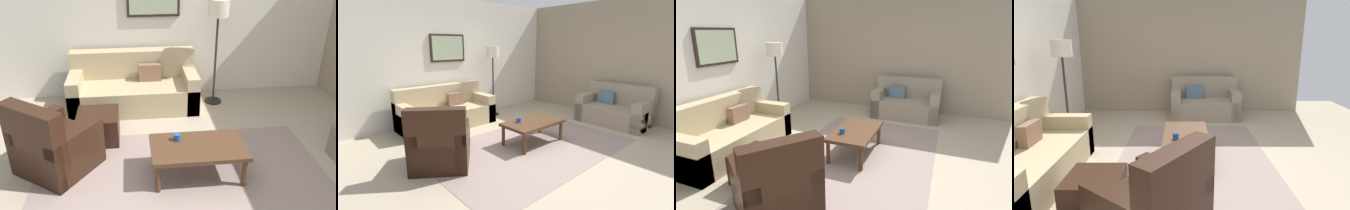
% 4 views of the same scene
% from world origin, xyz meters
% --- Properties ---
extents(ground_plane, '(8.00, 8.00, 0.00)m').
position_xyz_m(ground_plane, '(0.00, 0.00, 0.00)').
color(ground_plane, tan).
extents(rear_partition, '(6.00, 0.12, 2.80)m').
position_xyz_m(rear_partition, '(0.00, 2.60, 1.40)').
color(rear_partition, silver).
rests_on(rear_partition, ground_plane).
extents(area_rug, '(3.49, 2.21, 0.01)m').
position_xyz_m(area_rug, '(0.00, 0.00, 0.00)').
color(area_rug, gray).
rests_on(area_rug, ground_plane).
extents(couch_main, '(2.02, 0.89, 0.88)m').
position_xyz_m(couch_main, '(-0.51, 2.10, 0.30)').
color(couch_main, tan).
rests_on(couch_main, ground_plane).
extents(armchair_leather, '(1.12, 1.12, 0.95)m').
position_xyz_m(armchair_leather, '(-1.51, 0.39, 0.31)').
color(armchair_leather, black).
rests_on(armchair_leather, ground_plane).
extents(ottoman, '(0.56, 0.56, 0.40)m').
position_xyz_m(ottoman, '(-1.03, 1.06, 0.20)').
color(ottoman, black).
rests_on(ottoman, ground_plane).
extents(coffee_table, '(1.10, 0.64, 0.41)m').
position_xyz_m(coffee_table, '(0.19, 0.12, 0.36)').
color(coffee_table, '#472D1C').
rests_on(coffee_table, ground_plane).
extents(cup, '(0.08, 0.08, 0.08)m').
position_xyz_m(cup, '(-0.04, 0.26, 0.45)').
color(cup, '#1E478C').
rests_on(cup, coffee_table).
extents(lamp_standing, '(0.32, 0.32, 1.71)m').
position_xyz_m(lamp_standing, '(0.82, 2.06, 1.41)').
color(lamp_standing, black).
rests_on(lamp_standing, ground_plane).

